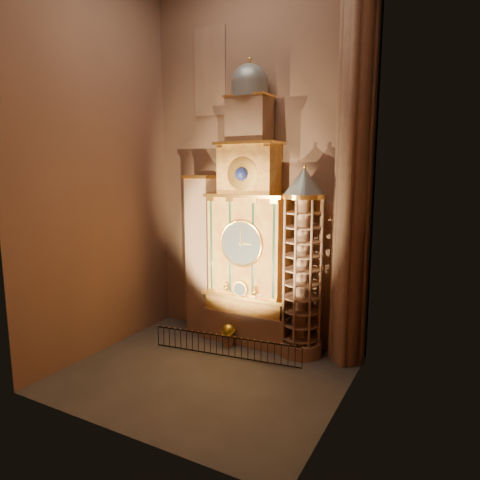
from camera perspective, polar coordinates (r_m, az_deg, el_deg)
The scene contains 11 objects.
floor at distance 23.53m, azimuth -4.62°, elevation -17.29°, with size 14.00×14.00×0.00m, color #383330.
wall_back at distance 26.27m, azimuth 2.26°, elevation 10.35°, with size 22.00×22.00×0.00m, color #8E614C.
wall_left at distance 25.54m, azimuth -18.51°, elevation 9.91°, with size 22.00×22.00×0.00m, color #8E614C.
wall_right at distance 18.19m, azimuth 14.12°, elevation 10.51°, with size 22.00×22.00×0.00m, color #8E614C.
astronomical_clock at distance 25.63m, azimuth 1.18°, elevation 0.69°, with size 5.60×2.41×16.70m.
portrait_tower at distance 27.59m, azimuth -5.12°, elevation -1.95°, with size 1.80×1.60×10.20m.
stair_turret at distance 24.29m, azimuth 8.28°, elevation -3.28°, with size 2.50×2.50×10.80m.
gothic_pier at distance 23.26m, azimuth 15.00°, elevation 10.17°, with size 2.04×2.04×22.00m.
stained_glass_window at distance 28.37m, azimuth -4.01°, elevation 21.46°, with size 2.20×0.14×5.20m.
celestial_globe at distance 26.32m, azimuth -1.58°, elevation -12.29°, with size 1.21×1.18×1.40m.
iron_railing at distance 24.93m, azimuth -1.93°, elevation -14.00°, with size 8.72×1.19×1.22m.
Camera 1 is at (11.47, -17.62, 10.56)m, focal length 32.00 mm.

